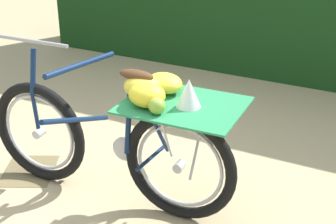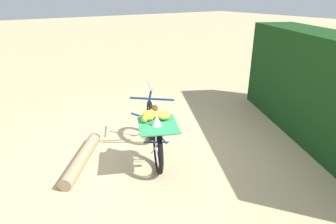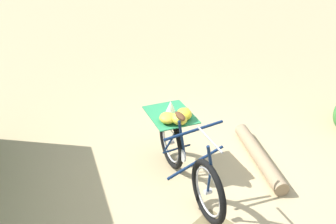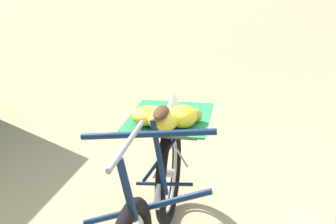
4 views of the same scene
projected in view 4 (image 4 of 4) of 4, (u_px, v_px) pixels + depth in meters
name	position (u px, v px, depth m)	size (l,w,h in m)	color
bicycle	(157.00, 186.00, 2.46)	(1.02, 1.74, 1.03)	black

